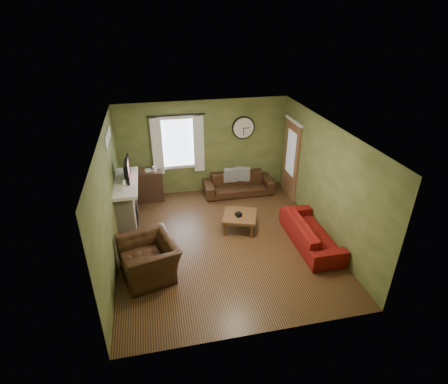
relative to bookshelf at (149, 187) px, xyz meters
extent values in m
cube|color=#4A2F1B|center=(1.56, -2.27, -0.43)|extent=(4.60, 5.20, 0.00)
cube|color=white|center=(1.56, -2.27, 2.17)|extent=(4.60, 5.20, 0.00)
cube|color=#5E6834|center=(-0.74, -2.27, 0.87)|extent=(0.00, 5.20, 2.60)
cube|color=#5E6834|center=(3.86, -2.27, 0.87)|extent=(0.00, 5.20, 2.60)
cube|color=#5E6834|center=(1.56, 0.33, 0.87)|extent=(4.60, 0.00, 2.60)
cube|color=#5E6834|center=(1.56, -4.87, 0.87)|extent=(4.60, 0.00, 2.60)
cube|color=tan|center=(-0.54, -1.12, 0.12)|extent=(0.40, 1.40, 1.10)
cube|color=black|center=(-0.35, -1.12, -0.13)|extent=(0.04, 0.60, 0.55)
cube|color=white|center=(-0.51, -1.12, 0.71)|extent=(0.58, 1.60, 0.08)
imported|color=black|center=(-0.49, -0.97, 0.92)|extent=(0.08, 0.60, 0.35)
cube|color=#994C3F|center=(-0.41, -0.97, 0.98)|extent=(0.02, 0.62, 0.36)
cylinder|color=white|center=(-0.72, -1.47, 1.82)|extent=(0.28, 0.28, 0.03)
cylinder|color=white|center=(-0.72, -1.12, 1.82)|extent=(0.28, 0.28, 0.03)
cylinder|color=white|center=(-0.72, -0.77, 1.82)|extent=(0.28, 0.28, 0.03)
cylinder|color=black|center=(0.86, 0.21, 1.84)|extent=(0.03, 0.03, 1.50)
cube|color=silver|center=(0.31, 0.21, 1.02)|extent=(0.28, 0.04, 1.55)
cube|color=silver|center=(1.41, 0.21, 1.02)|extent=(0.28, 0.04, 1.55)
cube|color=brown|center=(3.83, -0.42, 0.62)|extent=(0.05, 0.90, 2.10)
imported|color=brown|center=(-0.07, 0.05, 0.53)|extent=(0.22, 0.27, 0.02)
imported|color=#362012|center=(2.46, -0.07, -0.15)|extent=(1.94, 0.76, 0.57)
cube|color=gray|center=(2.27, 0.01, 0.12)|extent=(0.41, 0.13, 0.41)
cube|color=gray|center=(2.60, 0.01, 0.12)|extent=(0.43, 0.26, 0.41)
imported|color=maroon|center=(3.45, -2.73, -0.14)|extent=(0.77, 1.97, 0.58)
imported|color=#362012|center=(-0.08, -3.02, -0.06)|extent=(1.28, 1.38, 0.75)
cube|color=black|center=(1.99, -1.93, -0.03)|extent=(0.16, 0.16, 0.09)
camera|label=1|loc=(0.22, -8.60, 4.27)|focal=28.00mm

